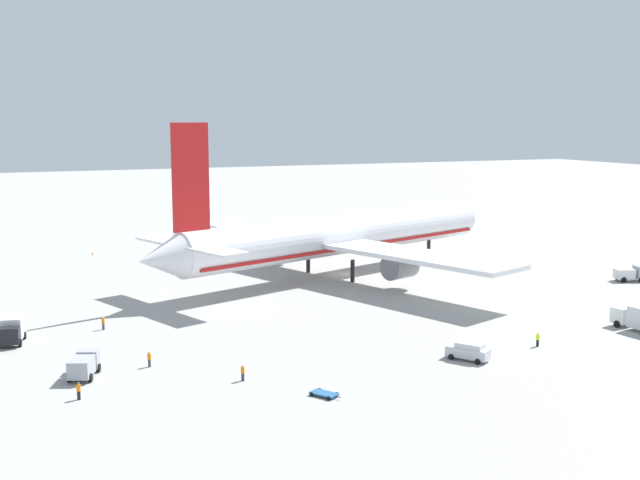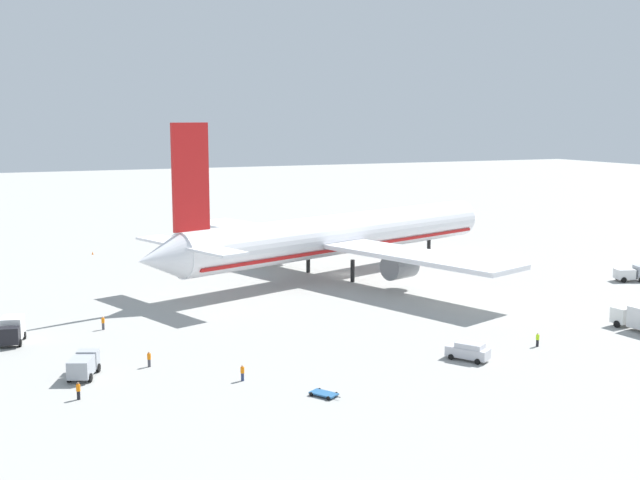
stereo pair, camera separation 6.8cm
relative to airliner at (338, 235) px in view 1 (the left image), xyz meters
The scene contains 16 objects.
ground_plane 7.04m from the airliner, 21.24° to the left, with size 600.00×600.00×0.00m, color #9E9E99.
airliner is the anchor object (origin of this frame).
service_truck_0 51.57m from the airliner, 67.18° to the right, with size 3.29×6.97×3.12m.
service_truck_1 60.37m from the airliner, 140.77° to the right, with size 3.88×5.44×2.33m.
service_truck_3 57.30m from the airliner, 157.80° to the right, with size 3.52×5.57×2.99m.
service_truck_4 48.43m from the airliner, 29.23° to the right, with size 5.16×3.51×2.55m.
service_van 49.81m from the airliner, 98.00° to the right, with size 4.10×4.96×1.97m.
baggage_cart_0 59.59m from the airliner, 116.20° to the right, with size 2.57×3.14×0.40m.
baggage_cart_1 50.20m from the airliner, 106.96° to the left, with size 2.75×2.50×1.39m.
ground_worker_0 48.33m from the airliner, 85.74° to the right, with size 0.53×0.53×1.65m.
ground_worker_1 56.07m from the airliner, 124.93° to the right, with size 0.55×0.55×1.67m.
ground_worker_2 65.75m from the airliner, 136.99° to the right, with size 0.52×0.52×1.71m.
ground_worker_3 46.79m from the airliner, 154.70° to the right, with size 0.55×0.55×1.76m.
ground_worker_4 54.80m from the airliner, 136.78° to the right, with size 0.52×0.52×1.69m.
traffic_cone_0 43.21m from the airliner, 57.00° to the left, with size 0.36×0.36×0.55m, color orange.
traffic_cone_1 52.70m from the airliner, 132.72° to the left, with size 0.36×0.36×0.55m, color orange.
Camera 1 is at (-56.78, -120.00, 26.37)m, focal length 44.30 mm.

